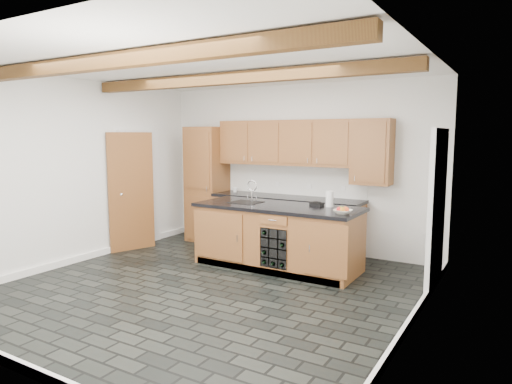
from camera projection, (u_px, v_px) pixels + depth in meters
The scene contains 10 objects.
ground at pixel (209, 288), 5.85m from camera, with size 5.00×5.00×0.00m, color black.
room_shell at pixel (226, 167), 6.16m from camera, with size 5.01×5.00×5.00m.
back_cabinetry at pixel (269, 192), 7.83m from camera, with size 3.65×0.62×2.20m.
island at pixel (277, 237), 6.73m from camera, with size 2.48×0.96×0.93m.
faucet at pixel (247, 200), 7.00m from camera, with size 0.45×0.40×0.34m.
kitchen_scale at pixel (317, 204), 6.64m from camera, with size 0.21×0.15×0.06m.
fruit_bowl at pixel (343, 212), 5.96m from camera, with size 0.23×0.23×0.06m, color white.
fruit_cluster at pixel (343, 209), 5.95m from camera, with size 0.16×0.17×0.07m.
paper_towel at pixel (330, 199), 6.54m from camera, with size 0.11×0.11×0.23m, color white.
mug at pixel (235, 190), 8.19m from camera, with size 0.09×0.09×0.08m, color white.
Camera 1 is at (3.41, -4.55, 1.96)m, focal length 32.00 mm.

